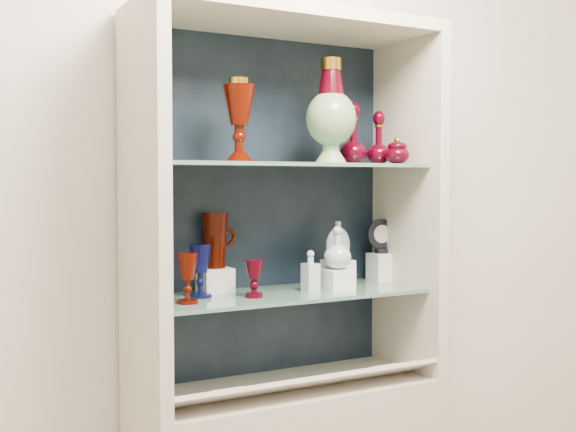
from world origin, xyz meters
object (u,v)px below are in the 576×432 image
cobalt_goblet (200,271)px  ruby_goblet_tall (187,278)px  lidded_bowl (397,150)px  flat_flask (338,240)px  pedestal_lamp_right (239,120)px  ruby_decanter_a (353,129)px  ruby_goblet_small (254,279)px  clear_round_decanter (337,249)px  pedestal_lamp_left (147,119)px  enamel_urn (331,111)px  cameo_medallion (381,235)px  clear_square_bottle (311,271)px  ruby_decanter_b (379,136)px  ruby_pitcher (215,240)px

cobalt_goblet → ruby_goblet_tall: cobalt_goblet is taller
lidded_bowl → flat_flask: (-0.16, 0.12, -0.31)m
pedestal_lamp_right → ruby_decanter_a: 0.46m
ruby_decanter_a → ruby_goblet_small: ruby_decanter_a is taller
pedestal_lamp_right → clear_round_decanter: pedestal_lamp_right is taller
pedestal_lamp_left → enamel_urn: enamel_urn is taller
cameo_medallion → ruby_goblet_small: bearing=-160.7°
cobalt_goblet → flat_flask: 0.52m
pedestal_lamp_right → cobalt_goblet: bearing=139.5°
lidded_bowl → clear_round_decanter: bearing=170.0°
clear_round_decanter → cameo_medallion: 0.29m
clear_round_decanter → pedestal_lamp_right: bearing=-179.7°
clear_square_bottle → ruby_goblet_small: bearing=-175.3°
ruby_decanter_a → lidded_bowl: ruby_decanter_a is taller
enamel_urn → clear_round_decanter: (0.03, 0.01, -0.45)m
pedestal_lamp_right → clear_round_decanter: bearing=0.3°
ruby_decanter_b → clear_square_bottle: ruby_decanter_b is taller
ruby_decanter_a → ruby_goblet_small: size_ratio=2.02×
lidded_bowl → cameo_medallion: 0.35m
ruby_goblet_small → ruby_pitcher: bearing=112.8°
clear_square_bottle → enamel_urn: bearing=-25.5°
ruby_decanter_b → ruby_decanter_a: bearing=178.4°
ruby_goblet_tall → flat_flask: (0.59, 0.09, 0.08)m
pedestal_lamp_left → lidded_bowl: bearing=-9.5°
ruby_pitcher → pedestal_lamp_right: bearing=-85.3°
pedestal_lamp_left → ruby_goblet_small: bearing=-18.7°
lidded_bowl → ruby_goblet_tall: size_ratio=0.62×
ruby_decanter_b → lidded_bowl: bearing=-81.0°
cobalt_goblet → ruby_goblet_tall: 0.12m
pedestal_lamp_left → cameo_medallion: pedestal_lamp_left is taller
pedestal_lamp_right → clear_square_bottle: 0.55m
ruby_decanter_b → clear_square_bottle: 0.54m
cameo_medallion → flat_flask: bearing=-162.6°
lidded_bowl → cobalt_goblet: size_ratio=0.56×
ruby_pitcher → pedestal_lamp_left: bearing=-169.1°
flat_flask → cameo_medallion: cameo_medallion is taller
lidded_bowl → pedestal_lamp_left: bearing=170.5°
cobalt_goblet → clear_round_decanter: 0.46m
ruby_pitcher → enamel_urn: bearing=-27.3°
cobalt_goblet → clear_round_decanter: (0.45, -0.08, 0.06)m
enamel_urn → ruby_goblet_small: size_ratio=2.87×
ruby_decanter_b → flat_flask: 0.39m
enamel_urn → cameo_medallion: bearing=24.1°
pedestal_lamp_right → ruby_goblet_tall: (-0.17, -0.01, -0.47)m
clear_square_bottle → clear_round_decanter: (0.09, -0.02, 0.07)m
lidded_bowl → ruby_pitcher: bearing=162.1°
ruby_decanter_b → lidded_bowl: 0.10m
enamel_urn → cobalt_goblet: 0.66m
ruby_decanter_a → flat_flask: (-0.04, 0.03, -0.38)m
pedestal_lamp_left → ruby_goblet_small: size_ratio=2.19×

